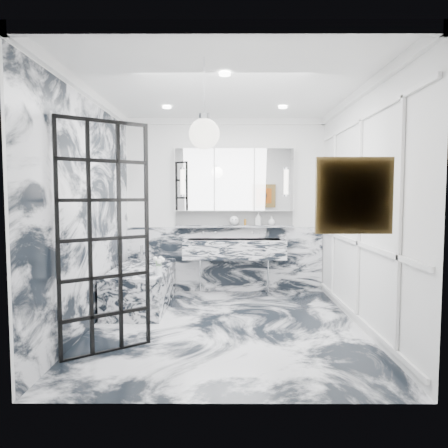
{
  "coord_description": "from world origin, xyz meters",
  "views": [
    {
      "loc": [
        0.0,
        -4.69,
        1.56
      ],
      "look_at": [
        -0.01,
        0.5,
        1.19
      ],
      "focal_mm": 32.0,
      "sensor_mm": 36.0,
      "label": 1
    }
  ],
  "objects_px": {
    "crittall_door": "(105,239)",
    "mirror_cabinet": "(234,180)",
    "bathtub": "(142,286)",
    "trough_sink": "(234,249)"
  },
  "relations": [
    {
      "from": "crittall_door",
      "to": "mirror_cabinet",
      "type": "height_order",
      "value": "mirror_cabinet"
    },
    {
      "from": "mirror_cabinet",
      "to": "bathtub",
      "type": "distance_m",
      "value": 2.2
    },
    {
      "from": "trough_sink",
      "to": "bathtub",
      "type": "distance_m",
      "value": 1.55
    },
    {
      "from": "crittall_door",
      "to": "bathtub",
      "type": "bearing_deg",
      "value": 55.61
    },
    {
      "from": "crittall_door",
      "to": "mirror_cabinet",
      "type": "bearing_deg",
      "value": 27.96
    },
    {
      "from": "crittall_door",
      "to": "bathtub",
      "type": "height_order",
      "value": "crittall_door"
    },
    {
      "from": "crittall_door",
      "to": "mirror_cabinet",
      "type": "relative_size",
      "value": 1.2
    },
    {
      "from": "crittall_door",
      "to": "trough_sink",
      "type": "relative_size",
      "value": 1.43
    },
    {
      "from": "crittall_door",
      "to": "bathtub",
      "type": "distance_m",
      "value": 1.9
    },
    {
      "from": "mirror_cabinet",
      "to": "bathtub",
      "type": "bearing_deg",
      "value": -147.94
    }
  ]
}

